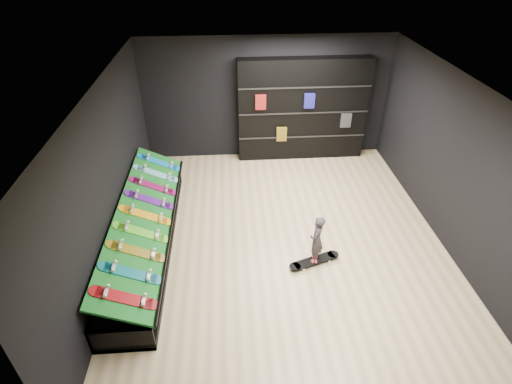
{
  "coord_description": "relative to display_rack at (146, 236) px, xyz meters",
  "views": [
    {
      "loc": [
        -0.95,
        -5.79,
        5.04
      ],
      "look_at": [
        -0.5,
        0.2,
        1.0
      ],
      "focal_mm": 28.0,
      "sensor_mm": 36.0,
      "label": 1
    }
  ],
  "objects": [
    {
      "name": "floor",
      "position": [
        2.55,
        0.0,
        -0.25
      ],
      "size": [
        6.0,
        7.0,
        0.01
      ],
      "primitive_type": "cube",
      "color": "beige",
      "rests_on": "ground"
    },
    {
      "name": "display_rack",
      "position": [
        0.0,
        0.0,
        0.0
      ],
      "size": [
        0.9,
        4.5,
        0.5
      ],
      "primitive_type": null,
      "color": "black",
      "rests_on": "ground"
    },
    {
      "name": "back_shelving",
      "position": [
        3.42,
        3.32,
        1.01
      ],
      "size": [
        3.15,
        0.37,
        2.52
      ],
      "primitive_type": "cube",
      "color": "black",
      "rests_on": "ground"
    },
    {
      "name": "wall_left",
      "position": [
        -0.45,
        0.0,
        1.25
      ],
      "size": [
        0.02,
        7.0,
        3.0
      ],
      "primitive_type": "cube",
      "color": "black",
      "rests_on": "ground"
    },
    {
      "name": "display_board_2",
      "position": [
        0.06,
        -0.95,
        0.49
      ],
      "size": [
        0.93,
        0.22,
        0.5
      ],
      "primitive_type": null,
      "rotation": [
        0.0,
        0.44,
        0.0
      ],
      "color": "yellow",
      "rests_on": "turf_ramp"
    },
    {
      "name": "floor_skateboard",
      "position": [
        3.03,
        -0.68,
        -0.2
      ],
      "size": [
        1.0,
        0.53,
        0.09
      ],
      "primitive_type": null,
      "rotation": [
        0.0,
        0.0,
        0.33
      ],
      "color": "black",
      "rests_on": "ground"
    },
    {
      "name": "display_board_7",
      "position": [
        0.06,
        1.42,
        0.49
      ],
      "size": [
        0.93,
        0.22,
        0.5
      ],
      "primitive_type": null,
      "rotation": [
        0.0,
        0.44,
        0.0
      ],
      "color": "#0CB2E5",
      "rests_on": "turf_ramp"
    },
    {
      "name": "turf_ramp",
      "position": [
        0.05,
        0.0,
        0.46
      ],
      "size": [
        0.92,
        4.5,
        0.46
      ],
      "primitive_type": "cube",
      "rotation": [
        0.0,
        0.44,
        0.0
      ],
      "color": "#0D5618",
      "rests_on": "display_rack"
    },
    {
      "name": "child",
      "position": [
        3.03,
        -0.68,
        0.12
      ],
      "size": [
        0.23,
        0.26,
        0.56
      ],
      "primitive_type": "imported",
      "rotation": [
        0.0,
        0.0,
        -2.07
      ],
      "color": "black",
      "rests_on": "floor_skateboard"
    },
    {
      "name": "display_board_5",
      "position": [
        0.06,
        0.48,
        0.49
      ],
      "size": [
        0.93,
        0.22,
        0.5
      ],
      "primitive_type": null,
      "rotation": [
        0.0,
        0.44,
        0.0
      ],
      "color": "purple",
      "rests_on": "turf_ramp"
    },
    {
      "name": "display_board_8",
      "position": [
        0.06,
        1.9,
        0.49
      ],
      "size": [
        0.93,
        0.22,
        0.5
      ],
      "primitive_type": null,
      "rotation": [
        0.0,
        0.44,
        0.0
      ],
      "color": "blue",
      "rests_on": "turf_ramp"
    },
    {
      "name": "display_board_4",
      "position": [
        0.06,
        0.0,
        0.49
      ],
      "size": [
        0.93,
        0.22,
        0.5
      ],
      "primitive_type": null,
      "rotation": [
        0.0,
        0.44,
        0.0
      ],
      "color": "orange",
      "rests_on": "turf_ramp"
    },
    {
      "name": "wall_back",
      "position": [
        2.55,
        3.5,
        1.25
      ],
      "size": [
        6.0,
        0.02,
        3.0
      ],
      "primitive_type": "cube",
      "color": "black",
      "rests_on": "ground"
    },
    {
      "name": "ceiling",
      "position": [
        2.55,
        0.0,
        2.75
      ],
      "size": [
        6.0,
        7.0,
        0.01
      ],
      "primitive_type": "cube",
      "color": "white",
      "rests_on": "ground"
    },
    {
      "name": "wall_right",
      "position": [
        5.55,
        0.0,
        1.25
      ],
      "size": [
        0.02,
        7.0,
        3.0
      ],
      "primitive_type": "cube",
      "color": "black",
      "rests_on": "ground"
    },
    {
      "name": "wall_front",
      "position": [
        2.55,
        -3.5,
        1.25
      ],
      "size": [
        6.0,
        0.02,
        3.0
      ],
      "primitive_type": "cube",
      "color": "black",
      "rests_on": "ground"
    },
    {
      "name": "display_board_3",
      "position": [
        0.06,
        -0.48,
        0.49
      ],
      "size": [
        0.93,
        0.22,
        0.5
      ],
      "primitive_type": null,
      "rotation": [
        0.0,
        0.44,
        0.0
      ],
      "color": "green",
      "rests_on": "turf_ramp"
    },
    {
      "name": "display_board_1",
      "position": [
        0.06,
        -1.42,
        0.49
      ],
      "size": [
        0.93,
        0.22,
        0.5
      ],
      "primitive_type": null,
      "rotation": [
        0.0,
        0.44,
        0.0
      ],
      "color": "#0C8C99",
      "rests_on": "turf_ramp"
    },
    {
      "name": "display_board_6",
      "position": [
        0.06,
        0.95,
        0.49
      ],
      "size": [
        0.93,
        0.22,
        0.5
      ],
      "primitive_type": null,
      "rotation": [
        0.0,
        0.44,
        0.0
      ],
      "color": "#E5198C",
      "rests_on": "turf_ramp"
    },
    {
      "name": "display_board_0",
      "position": [
        0.06,
        -1.9,
        0.49
      ],
      "size": [
        0.93,
        0.22,
        0.5
      ],
      "primitive_type": null,
      "rotation": [
        0.0,
        0.44,
        0.0
      ],
      "color": "red",
      "rests_on": "turf_ramp"
    }
  ]
}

